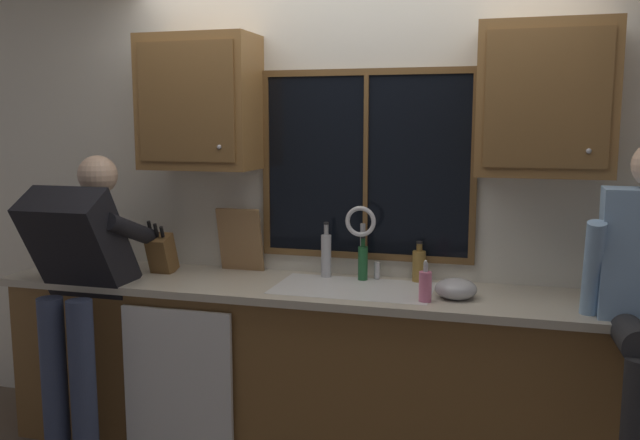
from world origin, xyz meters
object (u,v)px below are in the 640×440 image
object	(u,v)px
bottle_amber_small	(326,254)
mixing_bowl	(456,289)
knife_block	(162,254)
cutting_board	(240,240)
bottle_tall_clear	(363,262)
person_standing	(79,276)
bottle_green_glass	(419,265)
soap_dispenser	(425,286)

from	to	relation	value
bottle_amber_small	mixing_bowl	bearing A→B (deg)	-19.71
knife_block	mixing_bowl	size ratio (longest dim) A/B	1.60
knife_block	cutting_board	bearing A→B (deg)	21.97
knife_block	bottle_tall_clear	bearing A→B (deg)	6.77
mixing_bowl	bottle_tall_clear	size ratio (longest dim) A/B	0.84
person_standing	knife_block	bearing A→B (deg)	54.29
mixing_bowl	bottle_green_glass	world-z (taller)	bottle_green_glass
knife_block	bottle_green_glass	xyz separation A→B (m)	(1.41, 0.18, -0.02)
person_standing	mixing_bowl	distance (m)	1.91
bottle_tall_clear	bottle_amber_small	xyz separation A→B (m)	(-0.21, 0.02, 0.03)
knife_block	bottle_tall_clear	distance (m)	1.13
cutting_board	soap_dispenser	distance (m)	1.15
bottle_green_glass	knife_block	bearing A→B (deg)	-172.64
soap_dispenser	cutting_board	bearing A→B (deg)	161.06
cutting_board	soap_dispenser	xyz separation A→B (m)	(1.09, -0.37, -0.10)
knife_block	cutting_board	size ratio (longest dim) A/B	0.88
bottle_amber_small	person_standing	bearing A→B (deg)	-155.96
person_standing	cutting_board	distance (m)	0.87
bottle_tall_clear	bottle_amber_small	bearing A→B (deg)	174.97
person_standing	knife_block	xyz separation A→B (m)	(0.27, 0.38, 0.06)
mixing_bowl	knife_block	bearing A→B (deg)	176.31
bottle_green_glass	bottle_amber_small	distance (m)	0.50
person_standing	mixing_bowl	xyz separation A→B (m)	(1.89, 0.27, -0.00)
knife_block	bottle_tall_clear	size ratio (longest dim) A/B	1.34
mixing_bowl	bottle_tall_clear	xyz separation A→B (m)	(-0.51, 0.24, 0.05)
bottle_tall_clear	bottle_green_glass	bearing A→B (deg)	9.57
bottle_green_glass	cutting_board	bearing A→B (deg)	-178.93
bottle_green_glass	bottle_tall_clear	size ratio (longest dim) A/B	0.91
person_standing	mixing_bowl	bearing A→B (deg)	8.12
knife_block	cutting_board	distance (m)	0.44
bottle_green_glass	mixing_bowl	bearing A→B (deg)	-53.21
knife_block	bottle_amber_small	distance (m)	0.92
cutting_board	bottle_amber_small	distance (m)	0.51
cutting_board	mixing_bowl	distance (m)	1.26
knife_block	mixing_bowl	xyz separation A→B (m)	(1.62, -0.10, -0.06)
mixing_bowl	cutting_board	bearing A→B (deg)	167.61
knife_block	bottle_tall_clear	world-z (taller)	knife_block
cutting_board	bottle_tall_clear	bearing A→B (deg)	-2.45
cutting_board	bottle_tall_clear	size ratio (longest dim) A/B	1.53
mixing_bowl	bottle_tall_clear	bearing A→B (deg)	154.88
cutting_board	soap_dispenser	size ratio (longest dim) A/B	1.83
person_standing	bottle_tall_clear	size ratio (longest dim) A/B	6.60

